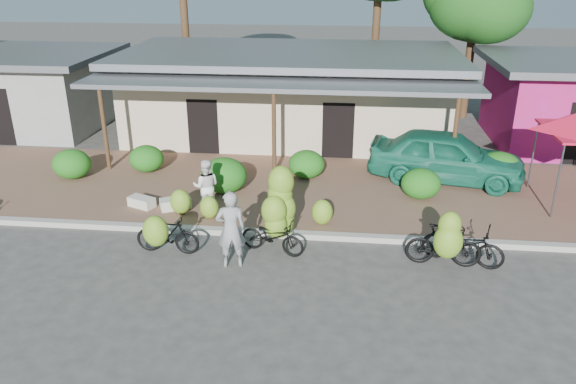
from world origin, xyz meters
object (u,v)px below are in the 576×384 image
bike_right (445,242)px  bike_far_right (463,244)px  bike_left (165,234)px  sack_near (176,203)px  vendor (231,229)px  sack_far (142,202)px  bike_center (277,217)px  teal_van (446,156)px  bystander (206,186)px  tree_near_right (471,0)px

bike_right → bike_far_right: size_ratio=0.88×
bike_left → sack_near: bearing=14.5°
vendor → sack_far: bearing=-54.2°
bike_center → teal_van: bike_center is taller
bike_far_right → sack_far: size_ratio=2.69×
bike_center → bystander: size_ratio=1.35×
vendor → teal_van: vendor is taller
bike_far_right → teal_van: size_ratio=0.42×
bystander → teal_van: bearing=-161.3°
bike_center → teal_van: size_ratio=0.44×
sack_near → bike_left: bearing=-79.0°
bystander → bike_center: bearing=137.6°
bike_left → bike_right: (6.58, 0.04, 0.12)m
tree_near_right → bike_far_right: (-2.22, -13.51, -4.50)m
bike_center → bike_far_right: bearing=-77.7°
sack_far → teal_van: (8.89, 2.99, 0.67)m
tree_near_right → bike_left: (-9.28, -13.90, -4.42)m
tree_near_right → bike_right: bearing=-101.0°
tree_near_right → teal_van: size_ratio=1.38×
bike_far_right → tree_near_right: bearing=10.3°
tree_near_right → sack_far: bearing=-133.4°
vendor → bystander: size_ratio=1.23×
bike_far_right → sack_far: bike_far_right is taller
sack_near → vendor: vendor is taller
tree_near_right → vendor: bearing=-118.1°
bike_center → bystander: bike_center is taller
sack_far → bystander: size_ratio=0.49×
bystander → tree_near_right: bearing=-133.0°
vendor → bike_left: bearing=-22.6°
bike_far_right → sack_near: (-7.54, 2.09, -0.23)m
bike_left → bike_far_right: (7.06, 0.39, -0.09)m
bike_left → bike_right: bearing=-86.2°
bike_right → bike_center: bearing=84.3°
bike_right → sack_near: 7.48m
bike_left → bike_far_right: size_ratio=0.80×
tree_near_right → bystander: size_ratio=4.28×
tree_near_right → sack_far: 16.38m
sack_far → bike_left: bearing=-59.3°
bike_center → sack_far: (-4.11, 1.77, -0.57)m
sack_near → sack_far: size_ratio=1.13×
vendor → sack_near: bearing=-64.8°
bike_left → teal_van: bearing=-50.0°
sack_far → bike_right: bearing=-17.0°
sack_near → bike_far_right: bearing=-15.5°
bike_left → bystander: bearing=-7.8°
sack_near → teal_van: 8.47m
tree_near_right → sack_near: 15.75m
sack_far → tree_near_right: bearing=46.6°
bike_left → sack_far: bearing=34.2°
bike_far_right → bystander: (-6.59, 1.96, 0.39)m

